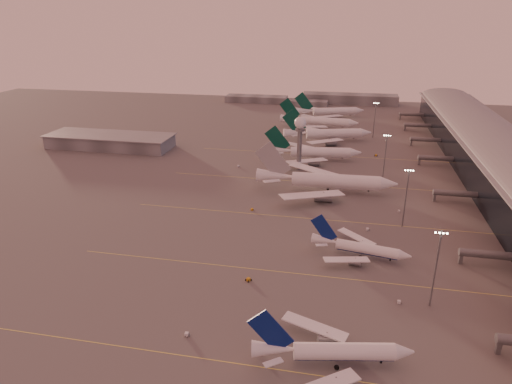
# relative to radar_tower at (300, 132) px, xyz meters

# --- Properties ---
(ground) EXTENTS (700.00, 700.00, 0.00)m
(ground) POSITION_rel_radar_tower_xyz_m (-5.00, -120.00, -20.95)
(ground) COLOR #595757
(ground) RESTS_ON ground
(taxiway_markings) EXTENTS (180.00, 185.25, 0.02)m
(taxiway_markings) POSITION_rel_radar_tower_xyz_m (25.00, -64.00, -20.94)
(taxiway_markings) COLOR #EEDE54
(taxiway_markings) RESTS_ON ground
(terminal) EXTENTS (57.00, 362.00, 23.04)m
(terminal) POSITION_rel_radar_tower_xyz_m (102.88, -9.91, -10.43)
(terminal) COLOR black
(terminal) RESTS_ON ground
(hangar) EXTENTS (82.00, 27.00, 8.50)m
(hangar) POSITION_rel_radar_tower_xyz_m (-125.00, 20.00, -16.63)
(hangar) COLOR #595C60
(hangar) RESTS_ON ground
(radar_tower) EXTENTS (6.40, 6.40, 31.10)m
(radar_tower) POSITION_rel_radar_tower_xyz_m (0.00, 0.00, 0.00)
(radar_tower) COLOR slate
(radar_tower) RESTS_ON ground
(mast_a) EXTENTS (3.60, 0.56, 25.00)m
(mast_a) POSITION_rel_radar_tower_xyz_m (53.00, -120.00, -7.21)
(mast_a) COLOR slate
(mast_a) RESTS_ON ground
(mast_b) EXTENTS (3.60, 0.56, 25.00)m
(mast_b) POSITION_rel_radar_tower_xyz_m (50.00, -65.00, -7.21)
(mast_b) COLOR slate
(mast_b) RESTS_ON ground
(mast_c) EXTENTS (3.60, 0.56, 25.00)m
(mast_c) POSITION_rel_radar_tower_xyz_m (45.00, -10.00, -7.21)
(mast_c) COLOR slate
(mast_c) RESTS_ON ground
(mast_d) EXTENTS (3.60, 0.56, 25.00)m
(mast_d) POSITION_rel_radar_tower_xyz_m (43.00, 80.00, -7.21)
(mast_d) COLOR slate
(mast_d) RESTS_ON ground
(distant_horizon) EXTENTS (165.00, 37.50, 9.00)m
(distant_horizon) POSITION_rel_radar_tower_xyz_m (-2.38, 205.14, -17.06)
(distant_horizon) COLOR #595C60
(distant_horizon) RESTS_ON ground
(narrowbody_near) EXTENTS (40.60, 32.11, 15.99)m
(narrowbody_near) POSITION_rel_radar_tower_xyz_m (25.61, -150.50, -17.71)
(narrowbody_near) COLOR white
(narrowbody_near) RESTS_ON ground
(narrowbody_mid) EXTENTS (35.77, 28.30, 14.09)m
(narrowbody_mid) POSITION_rel_radar_tower_xyz_m (32.63, -93.95, -18.10)
(narrowbody_mid) COLOR white
(narrowbody_mid) RESTS_ON ground
(widebody_white) EXTENTS (68.68, 54.98, 24.15)m
(widebody_white) POSITION_rel_radar_tower_xyz_m (16.97, -31.98, -16.76)
(widebody_white) COLOR white
(widebody_white) RESTS_ON ground
(greentail_a) EXTENTS (56.81, 45.59, 20.71)m
(greentail_a) POSITION_rel_radar_tower_xyz_m (6.68, 18.49, -17.29)
(greentail_a) COLOR white
(greentail_a) RESTS_ON ground
(greentail_b) EXTENTS (59.91, 47.72, 22.32)m
(greentail_b) POSITION_rel_radar_tower_xyz_m (12.40, 63.73, -17.01)
(greentail_b) COLOR white
(greentail_b) RESTS_ON ground
(greentail_c) EXTENTS (60.43, 48.71, 21.94)m
(greentail_c) POSITION_rel_radar_tower_xyz_m (3.73, 101.10, -17.07)
(greentail_c) COLOR white
(greentail_c) RESTS_ON ground
(greentail_d) EXTENTS (57.69, 45.88, 21.62)m
(greentail_d) POSITION_rel_radar_tower_xyz_m (9.83, 141.44, -17.13)
(greentail_d) COLOR white
(greentail_d) RESTS_ON ground
(gsv_truck_a) EXTENTS (5.69, 2.56, 2.22)m
(gsv_truck_a) POSITION_rel_radar_tower_xyz_m (-12.75, -147.59, -19.81)
(gsv_truck_a) COLOR silver
(gsv_truck_a) RESTS_ON ground
(gsv_tug_near) EXTENTS (2.95, 3.51, 0.86)m
(gsv_tug_near) POSITION_rel_radar_tower_xyz_m (6.78, -150.31, -20.50)
(gsv_tug_near) COLOR silver
(gsv_tug_near) RESTS_ON ground
(gsv_catering_a) EXTENTS (4.71, 2.48, 3.74)m
(gsv_catering_a) POSITION_rel_radar_tower_xyz_m (44.35, -120.66, -19.08)
(gsv_catering_a) COLOR silver
(gsv_catering_a) RESTS_ON ground
(gsv_tug_mid) EXTENTS (4.14, 3.76, 1.02)m
(gsv_tug_mid) POSITION_rel_radar_tower_xyz_m (-2.77, -117.77, -20.43)
(gsv_tug_mid) COLOR orange
(gsv_tug_mid) RESTS_ON ground
(gsv_truck_b) EXTENTS (5.71, 3.59, 2.17)m
(gsv_truck_b) POSITION_rel_radar_tower_xyz_m (36.41, -71.73, -19.84)
(gsv_truck_b) COLOR silver
(gsv_truck_b) RESTS_ON ground
(gsv_truck_c) EXTENTS (4.94, 4.68, 2.03)m
(gsv_truck_c) POSITION_rel_radar_tower_xyz_m (-13.21, -61.42, -19.92)
(gsv_truck_c) COLOR orange
(gsv_truck_c) RESTS_ON ground
(gsv_catering_b) EXTENTS (4.85, 2.97, 3.70)m
(gsv_catering_b) POSITION_rel_radar_tower_xyz_m (50.07, -50.51, -19.10)
(gsv_catering_b) COLOR silver
(gsv_catering_b) RESTS_ON ground
(gsv_tug_far) EXTENTS (2.96, 4.27, 1.13)m
(gsv_tug_far) POSITION_rel_radar_tower_xyz_m (7.54, -20.49, -20.37)
(gsv_tug_far) COLOR silver
(gsv_tug_far) RESTS_ON ground
(gsv_truck_d) EXTENTS (3.34, 5.98, 2.28)m
(gsv_truck_d) POSITION_rel_radar_tower_xyz_m (-33.90, -2.98, -19.78)
(gsv_truck_d) COLOR silver
(gsv_truck_d) RESTS_ON ground
(gsv_tug_hangar) EXTENTS (3.98, 2.76, 1.05)m
(gsv_tug_hangar) POSITION_rel_radar_tower_xyz_m (43.42, 34.25, -20.41)
(gsv_tug_hangar) COLOR orange
(gsv_tug_hangar) RESTS_ON ground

